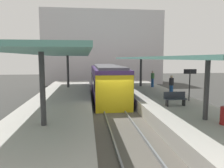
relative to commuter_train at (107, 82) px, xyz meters
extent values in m
plane|color=#383835|center=(0.00, -5.39, -1.73)|extent=(80.00, 80.00, 0.00)
cube|color=#ADA8A0|center=(-3.80, -5.39, -1.23)|extent=(4.40, 28.00, 1.00)
cube|color=#ADA8A0|center=(3.80, -5.39, -1.23)|extent=(4.40, 28.00, 1.00)
cube|color=#59544C|center=(0.00, -5.39, -1.63)|extent=(3.20, 28.00, 0.20)
cube|color=slate|center=(-0.72, -5.39, -1.46)|extent=(0.08, 28.00, 0.14)
cube|color=slate|center=(0.72, -5.39, -1.46)|extent=(0.08, 28.00, 0.14)
cube|color=#472D6B|center=(0.00, 0.03, -0.08)|extent=(2.70, 10.96, 2.90)
cube|color=yellow|center=(0.00, -5.48, -0.23)|extent=(2.65, 0.08, 2.60)
cube|color=black|center=(-1.37, 0.03, 0.27)|extent=(0.04, 10.08, 0.76)
cube|color=black|center=(1.37, 0.03, 0.27)|extent=(0.04, 10.08, 0.76)
cube|color=#515156|center=(0.00, 0.03, 1.47)|extent=(2.16, 10.41, 0.20)
cylinder|color=#333335|center=(-3.80, -10.29, 0.89)|extent=(0.24, 0.24, 3.23)
cylinder|color=#333335|center=(-3.80, 2.31, 0.89)|extent=(0.24, 0.24, 3.23)
cube|color=slate|center=(-3.80, -3.99, 2.58)|extent=(4.18, 21.00, 0.16)
cylinder|color=#333335|center=(3.80, -10.29, 0.72)|extent=(0.24, 0.24, 2.89)
cylinder|color=#333335|center=(3.80, 2.31, 0.72)|extent=(0.24, 0.24, 2.89)
cube|color=slate|center=(3.80, -3.99, 2.25)|extent=(4.18, 21.00, 0.16)
cube|color=black|center=(3.04, -7.23, -0.53)|extent=(0.08, 0.32, 0.40)
cube|color=black|center=(4.14, -7.23, -0.53)|extent=(0.08, 0.32, 0.40)
cube|color=#2D333D|center=(3.59, -7.23, -0.30)|extent=(1.40, 0.40, 0.06)
cube|color=#2D333D|center=(3.59, -7.05, -0.07)|extent=(1.40, 0.06, 0.40)
cylinder|color=#262628|center=(5.19, -5.82, 0.37)|extent=(0.08, 0.08, 2.20)
cube|color=black|center=(5.19, -5.82, 1.32)|extent=(0.90, 0.06, 0.32)
cylinder|color=navy|center=(4.67, -3.89, -0.30)|extent=(0.28, 0.28, 0.86)
cylinder|color=#232328|center=(4.67, -3.89, 0.41)|extent=(0.36, 0.36, 0.56)
sphere|color=beige|center=(4.67, -3.89, 0.80)|extent=(0.22, 0.22, 0.22)
cylinder|color=navy|center=(4.83, 1.45, -0.29)|extent=(0.28, 0.28, 0.88)
cylinder|color=#386B3D|center=(4.83, 1.45, 0.43)|extent=(0.36, 0.36, 0.55)
sphere|color=beige|center=(4.83, 1.45, 0.82)|extent=(0.22, 0.22, 0.22)
cube|color=#B7B2B7|center=(0.64, 14.61, 3.77)|extent=(18.00, 6.00, 11.00)
camera|label=1|loc=(-1.86, -19.80, 2.22)|focal=34.31mm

